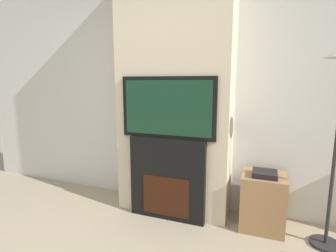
% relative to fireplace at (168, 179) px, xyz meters
% --- Properties ---
extents(wall_back, '(6.00, 0.06, 2.70)m').
position_rel_fireplace_xyz_m(wall_back, '(0.00, 0.44, 0.92)').
color(wall_back, silver).
rests_on(wall_back, ground_plane).
extents(chimney_breast, '(1.22, 0.41, 2.70)m').
position_rel_fireplace_xyz_m(chimney_breast, '(0.00, 0.21, 0.92)').
color(chimney_breast, beige).
rests_on(chimney_breast, ground_plane).
extents(fireplace, '(0.81, 0.15, 0.87)m').
position_rel_fireplace_xyz_m(fireplace, '(0.00, 0.00, 0.00)').
color(fireplace, black).
rests_on(fireplace, ground_plane).
extents(television, '(1.00, 0.07, 0.63)m').
position_rel_fireplace_xyz_m(television, '(0.00, -0.00, 0.75)').
color(television, black).
rests_on(television, fireplace).
extents(media_stand, '(0.41, 0.40, 0.60)m').
position_rel_fireplace_xyz_m(media_stand, '(0.95, 0.14, -0.15)').
color(media_stand, '#997047').
rests_on(media_stand, ground_plane).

